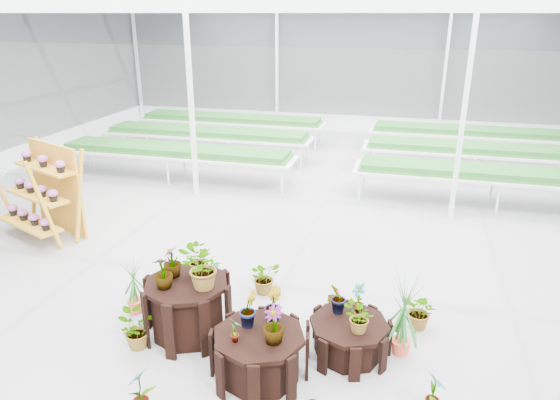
% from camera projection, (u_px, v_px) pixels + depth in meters
% --- Properties ---
extents(ground_plane, '(24.00, 24.00, 0.00)m').
position_uv_depth(ground_plane, '(270.00, 291.00, 8.02)').
color(ground_plane, gray).
rests_on(ground_plane, ground).
extents(greenhouse_shell, '(18.00, 24.00, 4.50)m').
position_uv_depth(greenhouse_shell, '(269.00, 156.00, 7.23)').
color(greenhouse_shell, white).
rests_on(greenhouse_shell, ground).
extents(steel_frame, '(18.00, 24.00, 4.50)m').
position_uv_depth(steel_frame, '(269.00, 156.00, 7.23)').
color(steel_frame, silver).
rests_on(steel_frame, ground).
extents(nursery_benches, '(16.00, 7.00, 0.84)m').
position_uv_depth(nursery_benches, '(337.00, 153.00, 14.40)').
color(nursery_benches, silver).
rests_on(nursery_benches, ground).
extents(plinth_tall, '(1.20, 1.20, 0.81)m').
position_uv_depth(plinth_tall, '(188.00, 308.00, 6.84)').
color(plinth_tall, black).
rests_on(plinth_tall, ground).
extents(plinth_mid, '(1.36, 1.36, 0.61)m').
position_uv_depth(plinth_mid, '(259.00, 355.00, 6.05)').
color(plinth_mid, black).
rests_on(plinth_mid, ground).
extents(plinth_low, '(1.31, 1.31, 0.48)m').
position_uv_depth(plinth_low, '(348.00, 338.00, 6.48)').
color(plinth_low, black).
rests_on(plinth_low, ground).
extents(shelf_rack, '(1.94, 1.50, 1.83)m').
position_uv_depth(shelf_rack, '(39.00, 193.00, 9.72)').
color(shelf_rack, '#BE831F').
rests_on(shelf_rack, ground).
extents(nursery_plants, '(4.61, 3.39, 1.41)m').
position_uv_depth(nursery_plants, '(259.00, 301.00, 6.69)').
color(nursery_plants, '#215C21').
rests_on(nursery_plants, ground).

